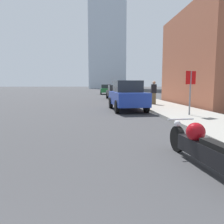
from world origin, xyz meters
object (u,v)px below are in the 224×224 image
parked_car_blue (127,96)px  parked_car_black (115,92)px  parked_car_green (106,89)px  pedestrian (154,92)px  stop_sign (190,85)px  motorcycle (203,147)px

parked_car_blue → parked_car_black: (0.25, 10.64, -0.12)m
parked_car_blue → parked_car_green: size_ratio=0.97×
pedestrian → parked_car_green: bearing=96.7°
parked_car_black → parked_car_green: size_ratio=0.90×
parked_car_black → pedestrian: size_ratio=2.38×
parked_car_green → stop_sign: bearing=-83.1°
parked_car_blue → parked_car_green: bearing=87.1°
parked_car_green → pedestrian: bearing=-82.0°
motorcycle → stop_sign: bearing=62.4°
parked_car_green → pedestrian: 20.94m
parked_car_green → parked_car_blue: bearing=-88.3°
motorcycle → parked_car_black: bearing=83.6°
pedestrian → parked_car_blue: bearing=-133.7°
parked_car_blue → parked_car_green: (-0.17, 23.18, -0.09)m
motorcycle → parked_car_blue: (-0.08, 9.27, 0.51)m
parked_car_black → stop_sign: bearing=-83.6°
stop_sign → motorcycle: bearing=-111.7°
parked_car_black → stop_sign: size_ratio=1.97×
motorcycle → parked_car_black: (0.18, 19.92, 0.39)m
parked_car_green → pedestrian: pedestrian is taller
motorcycle → parked_car_blue: bearing=84.6°
parked_car_blue → stop_sign: size_ratio=2.11×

